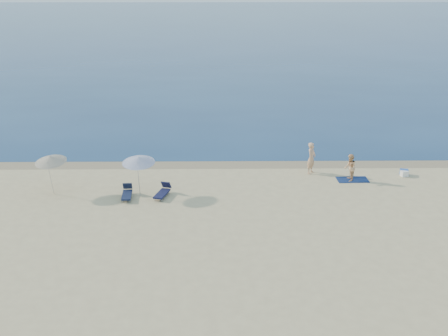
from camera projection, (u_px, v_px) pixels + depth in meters
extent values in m
cube|color=navy|center=(237.00, 28.00, 111.31)|extent=(240.00, 160.00, 0.01)
cube|color=#847254|center=(280.00, 164.00, 35.59)|extent=(240.00, 1.60, 0.00)
imported|color=tan|center=(311.00, 158.00, 33.79)|extent=(0.76, 0.84, 1.92)
imported|color=tan|center=(350.00, 168.00, 32.62)|extent=(0.68, 0.84, 1.62)
cube|color=#0D1D45|center=(352.00, 180.00, 33.01)|extent=(1.84, 1.06, 0.03)
cube|color=white|center=(404.00, 174.00, 33.54)|extent=(0.45, 0.41, 0.33)
cube|color=#1F4CAB|center=(404.00, 172.00, 33.76)|extent=(0.55, 0.44, 0.34)
cylinder|color=silver|center=(139.00, 179.00, 30.34)|extent=(0.07, 0.34, 2.06)
cone|color=white|center=(138.00, 160.00, 30.27)|extent=(1.94, 1.97, 0.57)
sphere|color=silver|center=(138.00, 157.00, 30.21)|extent=(0.06, 0.06, 0.06)
cylinder|color=silver|center=(51.00, 178.00, 30.53)|extent=(0.15, 0.34, 2.04)
cone|color=beige|center=(50.00, 159.00, 30.47)|extent=(2.17, 2.19, 0.58)
sphere|color=silver|center=(50.00, 156.00, 30.41)|extent=(0.06, 0.06, 0.06)
cube|color=#141C38|center=(127.00, 195.00, 30.34)|extent=(0.59, 1.39, 0.09)
cube|color=#141C38|center=(128.00, 186.00, 30.89)|extent=(0.52, 0.37, 0.44)
cylinder|color=#A5A5AD|center=(131.00, 197.00, 30.39)|extent=(0.03, 0.03, 0.20)
cube|color=#141739|center=(162.00, 194.00, 30.50)|extent=(0.86, 1.47, 0.09)
cube|color=#141739|center=(166.00, 185.00, 31.04)|extent=(0.58, 0.46, 0.45)
cylinder|color=#A5A5AD|center=(165.00, 196.00, 30.49)|extent=(0.03, 0.03, 0.20)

